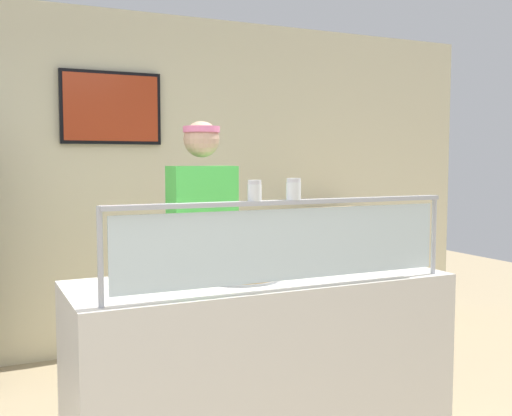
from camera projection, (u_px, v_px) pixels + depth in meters
The scene contains 11 objects.
ground_plane at pixel (215, 412), 3.67m from camera, with size 12.00×12.00×0.00m, color tan.
shop_rear_unit at pixel (147, 182), 4.89m from camera, with size 6.29×0.13×2.70m.
serving_counter at pixel (261, 370), 3.05m from camera, with size 1.89×0.70×0.95m, color silver.
sneeze_guard at pixel (289, 232), 2.73m from camera, with size 1.71×0.06×0.41m.
pizza_tray at pixel (241, 276), 2.96m from camera, with size 0.41×0.41×0.04m.
pizza_server at pixel (237, 272), 2.93m from camera, with size 0.07×0.28×0.01m, color #ADAFB7.
parmesan_shaker at pixel (255, 192), 2.64m from camera, with size 0.06×0.06×0.09m.
pepper_flake_shaker at pixel (294, 190), 2.72m from camera, with size 0.07×0.07×0.10m.
worker_figure at pixel (203, 250), 3.55m from camera, with size 0.41×0.50×1.76m.
prep_shelf at pixel (345, 284), 5.20m from camera, with size 0.70×0.55×0.94m, color #B7BABF.
pizza_box_stack at pixel (347, 219), 5.16m from camera, with size 0.50×0.49×0.18m.
Camera 1 is at (-0.35, -2.33, 1.54)m, focal length 42.31 mm.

